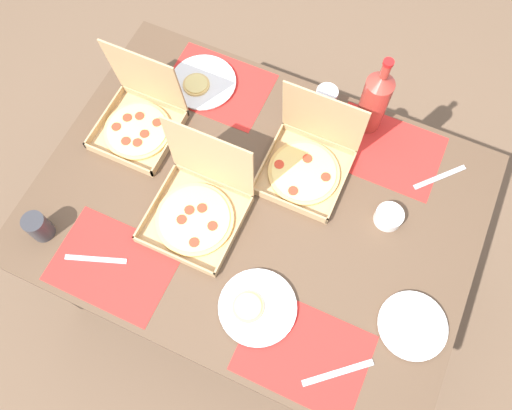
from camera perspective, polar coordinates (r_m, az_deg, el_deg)
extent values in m
plane|color=brown|center=(2.34, 0.00, -7.16)|extent=(6.00, 6.00, 0.00)
cylinder|color=#3F3328|center=(2.10, -21.53, -7.87)|extent=(0.07, 0.07, 0.72)
cylinder|color=#3F3328|center=(2.33, -9.87, 11.55)|extent=(0.07, 0.07, 0.72)
cylinder|color=#3F3328|center=(2.18, 20.43, -0.42)|extent=(0.07, 0.07, 0.72)
cube|color=brown|center=(1.64, 0.00, -0.20)|extent=(1.39, 1.02, 0.03)
cube|color=red|center=(1.62, -15.58, -6.45)|extent=(0.36, 0.26, 0.00)
cube|color=red|center=(1.52, 5.35, -16.07)|extent=(0.36, 0.26, 0.00)
cube|color=red|center=(1.86, -4.31, 13.08)|extent=(0.36, 0.26, 0.00)
cube|color=red|center=(1.77, 14.24, 5.93)|extent=(0.36, 0.26, 0.00)
cube|color=tan|center=(1.62, -6.80, -1.69)|extent=(0.28, 0.28, 0.01)
cube|color=tan|center=(1.64, -11.10, 0.40)|extent=(0.01, 0.28, 0.03)
cube|color=tan|center=(1.57, -2.45, -3.39)|extent=(0.01, 0.28, 0.03)
cube|color=tan|center=(1.57, -9.15, -5.69)|extent=(0.28, 0.01, 0.03)
cube|color=tan|center=(1.64, -4.71, 2.59)|extent=(0.28, 0.01, 0.03)
cylinder|color=#E0B76B|center=(1.61, -6.84, -1.57)|extent=(0.25, 0.25, 0.01)
cylinder|color=#EFD67F|center=(1.60, -6.87, -1.47)|extent=(0.22, 0.22, 0.00)
cylinder|color=red|center=(1.58, -4.87, -2.33)|extent=(0.03, 0.03, 0.00)
cylinder|color=red|center=(1.61, -6.03, -0.33)|extent=(0.03, 0.03, 0.00)
cylinder|color=red|center=(1.61, -7.43, -0.56)|extent=(0.03, 0.03, 0.00)
cylinder|color=red|center=(1.60, -8.29, -1.60)|extent=(0.03, 0.03, 0.00)
cylinder|color=red|center=(1.57, -6.90, -4.14)|extent=(0.03, 0.03, 0.00)
cube|color=tan|center=(1.51, -5.14, 5.16)|extent=(0.28, 0.01, 0.28)
cube|color=tan|center=(1.79, -12.98, 7.91)|extent=(0.26, 0.26, 0.01)
cube|color=tan|center=(1.83, -16.48, 9.47)|extent=(0.01, 0.26, 0.03)
cube|color=tan|center=(1.73, -9.55, 6.85)|extent=(0.01, 0.26, 0.03)
cube|color=tan|center=(1.73, -15.10, 4.92)|extent=(0.26, 0.01, 0.03)
cube|color=tan|center=(1.82, -11.17, 11.33)|extent=(0.26, 0.01, 0.03)
cylinder|color=#E0B76B|center=(1.78, -13.04, 8.06)|extent=(0.23, 0.23, 0.01)
cylinder|color=#EFD67F|center=(1.78, -13.09, 8.19)|extent=(0.20, 0.20, 0.00)
cylinder|color=red|center=(1.76, -12.31, 7.75)|extent=(0.03, 0.03, 0.00)
cylinder|color=red|center=(1.77, -10.97, 9.00)|extent=(0.03, 0.03, 0.00)
cylinder|color=red|center=(1.80, -12.83, 9.64)|extent=(0.03, 0.03, 0.00)
cylinder|color=red|center=(1.80, -14.14, 9.42)|extent=(0.03, 0.03, 0.00)
cylinder|color=red|center=(1.80, -15.30, 8.40)|extent=(0.03, 0.03, 0.00)
cylinder|color=red|center=(1.76, -14.29, 6.92)|extent=(0.03, 0.03, 0.00)
cylinder|color=red|center=(1.75, -13.07, 6.79)|extent=(0.03, 0.03, 0.00)
cube|color=tan|center=(1.71, -12.20, 13.74)|extent=(0.26, 0.03, 0.26)
cube|color=tan|center=(1.68, 5.32, 3.48)|extent=(0.26, 0.26, 0.01)
cube|color=tan|center=(1.68, 1.28, 5.41)|extent=(0.01, 0.26, 0.03)
cube|color=tan|center=(1.65, 9.51, 2.06)|extent=(0.01, 0.26, 0.03)
cube|color=tan|center=(1.61, 3.62, 0.00)|extent=(0.26, 0.01, 0.03)
cube|color=tan|center=(1.72, 7.01, 7.26)|extent=(0.26, 0.01, 0.03)
cylinder|color=#E0B76B|center=(1.67, 5.34, 3.62)|extent=(0.23, 0.23, 0.01)
cylinder|color=#EFD67F|center=(1.66, 5.37, 3.74)|extent=(0.21, 0.21, 0.00)
cylinder|color=red|center=(1.66, 7.77, 3.11)|extent=(0.03, 0.03, 0.00)
cylinder|color=red|center=(1.68, 5.75, 5.17)|extent=(0.03, 0.03, 0.00)
cylinder|color=red|center=(1.66, 2.59, 4.54)|extent=(0.03, 0.03, 0.00)
cylinder|color=red|center=(1.63, 4.15, 1.60)|extent=(0.03, 0.03, 0.00)
cube|color=tan|center=(1.59, 7.45, 9.55)|extent=(0.26, 0.04, 0.26)
cylinder|color=white|center=(1.53, 0.17, -11.35)|extent=(0.22, 0.22, 0.01)
cylinder|color=white|center=(1.52, 0.17, -11.29)|extent=(0.23, 0.23, 0.01)
cylinder|color=#E0B76B|center=(1.51, -0.90, -11.26)|extent=(0.09, 0.09, 0.01)
cylinder|color=#EFD67F|center=(1.51, -0.90, -11.21)|extent=(0.08, 0.08, 0.00)
cylinder|color=white|center=(1.58, 16.97, -12.75)|extent=(0.19, 0.19, 0.01)
cylinder|color=white|center=(1.57, 17.05, -12.69)|extent=(0.20, 0.20, 0.01)
cylinder|color=white|center=(1.86, -5.89, 13.33)|extent=(0.22, 0.22, 0.01)
cylinder|color=white|center=(1.86, -5.92, 13.47)|extent=(0.23, 0.23, 0.01)
cylinder|color=#E0B76B|center=(1.84, -6.66, 13.16)|extent=(0.09, 0.09, 0.01)
cylinder|color=#EFD67F|center=(1.84, -6.69, 13.27)|extent=(0.08, 0.08, 0.00)
cylinder|color=#B2382D|center=(1.72, 12.91, 10.89)|extent=(0.09, 0.09, 0.22)
cone|color=#B2382D|center=(1.62, 13.87, 13.38)|extent=(0.09, 0.09, 0.04)
cylinder|color=#B2382D|center=(1.58, 14.25, 14.35)|extent=(0.03, 0.03, 0.06)
cylinder|color=red|center=(1.56, 14.54, 15.08)|extent=(0.03, 0.03, 0.01)
cylinder|color=#333338|center=(1.68, -23.06, -2.23)|extent=(0.07, 0.07, 0.10)
cylinder|color=silver|center=(1.78, 7.78, 11.60)|extent=(0.07, 0.07, 0.09)
cylinder|color=white|center=(1.64, 14.56, -1.27)|extent=(0.09, 0.09, 0.04)
cube|color=#B7B7BC|center=(1.64, -17.39, -5.78)|extent=(0.18, 0.08, 0.00)
cube|color=#B7B7BC|center=(1.77, 19.76, 2.93)|extent=(0.14, 0.15, 0.00)
cube|color=#B7B7BC|center=(1.52, 9.10, -17.95)|extent=(0.17, 0.15, 0.00)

